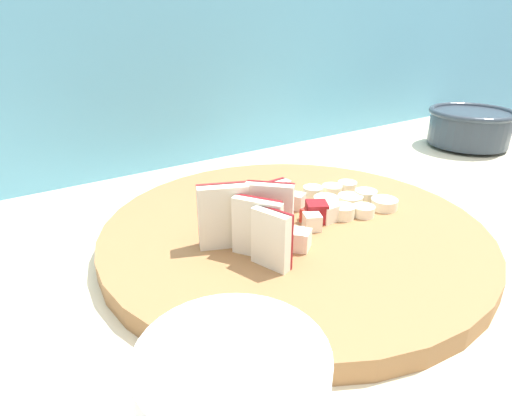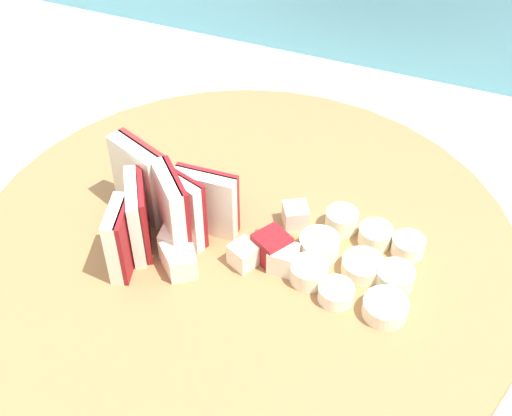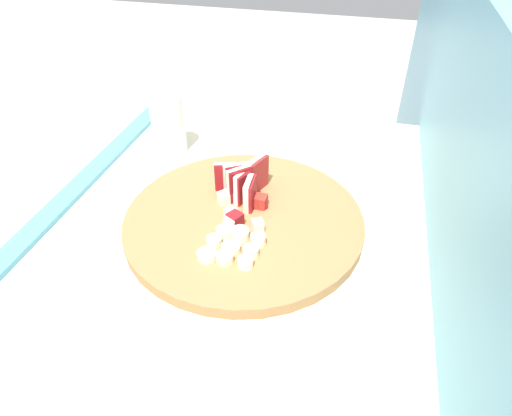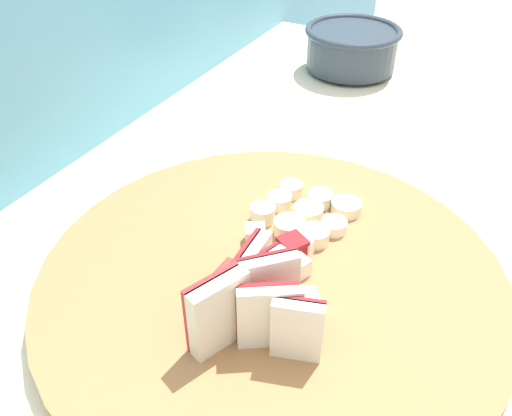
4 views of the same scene
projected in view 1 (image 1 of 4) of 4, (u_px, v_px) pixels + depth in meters
name	position (u px, v px, depth m)	size (l,w,h in m)	color
tile_backsplash	(227.00, 278.00, 0.87)	(2.40, 0.04, 1.23)	#5BA3C1
cutting_board	(293.00, 233.00, 0.47)	(0.40, 0.40, 0.02)	olive
apple_wedge_fan	(257.00, 218.00, 0.41)	(0.10, 0.09, 0.06)	maroon
apple_dice_pile	(293.00, 221.00, 0.45)	(0.10, 0.10, 0.02)	beige
banana_slice_rows	(346.00, 199.00, 0.50)	(0.09, 0.09, 0.02)	#F4EAC6
ceramic_bowl	(470.00, 126.00, 0.78)	(0.15, 0.15, 0.07)	#2D3842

